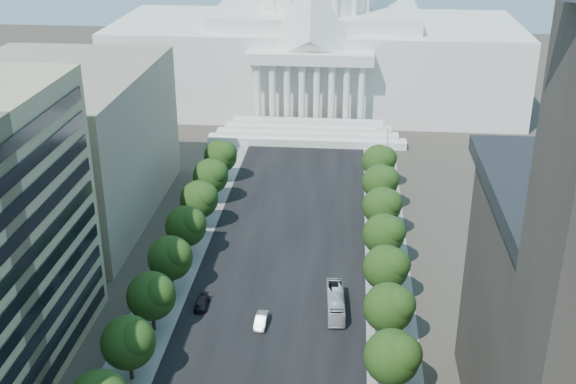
% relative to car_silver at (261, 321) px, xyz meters
% --- Properties ---
extents(road_asphalt, '(30.00, 260.00, 0.01)m').
position_rel_car_silver_xyz_m(road_asphalt, '(1.50, 27.16, -0.82)').
color(road_asphalt, black).
rests_on(road_asphalt, ground).
extents(sidewalk_left, '(8.00, 260.00, 0.02)m').
position_rel_car_silver_xyz_m(sidewalk_left, '(-17.50, 27.16, -0.82)').
color(sidewalk_left, gray).
rests_on(sidewalk_left, ground).
extents(sidewalk_right, '(8.00, 260.00, 0.02)m').
position_rel_car_silver_xyz_m(sidewalk_right, '(20.50, 27.16, -0.82)').
color(sidewalk_right, gray).
rests_on(sidewalk_right, ground).
extents(capitol, '(120.00, 56.00, 73.00)m').
position_rel_car_silver_xyz_m(capitol, '(1.50, 122.05, 19.19)').
color(capitol, white).
rests_on(capitol, ground).
extents(office_block_left_far, '(38.00, 52.00, 30.00)m').
position_rel_car_silver_xyz_m(office_block_left_far, '(-46.50, 37.16, 14.18)').
color(office_block_left_far, gray).
rests_on(office_block_left_far, ground).
extents(tree_l_d, '(7.79, 7.60, 9.97)m').
position_rel_car_silver_xyz_m(tree_l_d, '(-16.16, -15.03, 5.64)').
color(tree_l_d, '#33261C').
rests_on(tree_l_d, ground).
extents(tree_l_e, '(7.79, 7.60, 9.97)m').
position_rel_car_silver_xyz_m(tree_l_e, '(-16.16, -3.03, 5.64)').
color(tree_l_e, '#33261C').
rests_on(tree_l_e, ground).
extents(tree_l_f, '(7.79, 7.60, 9.97)m').
position_rel_car_silver_xyz_m(tree_l_f, '(-16.16, 8.97, 5.64)').
color(tree_l_f, '#33261C').
rests_on(tree_l_f, ground).
extents(tree_l_g, '(7.79, 7.60, 9.97)m').
position_rel_car_silver_xyz_m(tree_l_g, '(-16.16, 20.97, 5.64)').
color(tree_l_g, '#33261C').
rests_on(tree_l_g, ground).
extents(tree_l_h, '(7.79, 7.60, 9.97)m').
position_rel_car_silver_xyz_m(tree_l_h, '(-16.16, 32.97, 5.64)').
color(tree_l_h, '#33261C').
rests_on(tree_l_h, ground).
extents(tree_l_i, '(7.79, 7.60, 9.97)m').
position_rel_car_silver_xyz_m(tree_l_i, '(-16.16, 44.97, 5.64)').
color(tree_l_i, '#33261C').
rests_on(tree_l_i, ground).
extents(tree_l_j, '(7.79, 7.60, 9.97)m').
position_rel_car_silver_xyz_m(tree_l_j, '(-16.16, 56.97, 5.64)').
color(tree_l_j, '#33261C').
rests_on(tree_l_j, ground).
extents(tree_r_d, '(7.79, 7.60, 9.97)m').
position_rel_car_silver_xyz_m(tree_r_d, '(19.84, -15.03, 5.64)').
color(tree_r_d, '#33261C').
rests_on(tree_r_d, ground).
extents(tree_r_e, '(7.79, 7.60, 9.97)m').
position_rel_car_silver_xyz_m(tree_r_e, '(19.84, -3.03, 5.64)').
color(tree_r_e, '#33261C').
rests_on(tree_r_e, ground).
extents(tree_r_f, '(7.79, 7.60, 9.97)m').
position_rel_car_silver_xyz_m(tree_r_f, '(19.84, 8.97, 5.64)').
color(tree_r_f, '#33261C').
rests_on(tree_r_f, ground).
extents(tree_r_g, '(7.79, 7.60, 9.97)m').
position_rel_car_silver_xyz_m(tree_r_g, '(19.84, 20.97, 5.64)').
color(tree_r_g, '#33261C').
rests_on(tree_r_g, ground).
extents(tree_r_h, '(7.79, 7.60, 9.97)m').
position_rel_car_silver_xyz_m(tree_r_h, '(19.84, 32.97, 5.64)').
color(tree_r_h, '#33261C').
rests_on(tree_r_h, ground).
extents(tree_r_i, '(7.79, 7.60, 9.97)m').
position_rel_car_silver_xyz_m(tree_r_i, '(19.84, 44.97, 5.64)').
color(tree_r_i, '#33261C').
rests_on(tree_r_i, ground).
extents(tree_r_j, '(7.79, 7.60, 9.97)m').
position_rel_car_silver_xyz_m(tree_r_j, '(19.84, 56.97, 5.64)').
color(tree_r_j, '#33261C').
rests_on(tree_r_j, ground).
extents(streetlight_c, '(2.61, 0.44, 9.00)m').
position_rel_car_silver_xyz_m(streetlight_c, '(21.40, -2.84, 5.01)').
color(streetlight_c, gray).
rests_on(streetlight_c, ground).
extents(streetlight_d, '(2.61, 0.44, 9.00)m').
position_rel_car_silver_xyz_m(streetlight_d, '(21.40, 22.16, 5.01)').
color(streetlight_d, gray).
rests_on(streetlight_d, ground).
extents(streetlight_e, '(2.61, 0.44, 9.00)m').
position_rel_car_silver_xyz_m(streetlight_e, '(21.40, 47.16, 5.01)').
color(streetlight_e, gray).
rests_on(streetlight_e, ground).
extents(streetlight_f, '(2.61, 0.44, 9.00)m').
position_rel_car_silver_xyz_m(streetlight_f, '(21.40, 72.16, 5.01)').
color(streetlight_f, gray).
rests_on(streetlight_f, ground).
extents(car_silver, '(1.91, 5.01, 1.63)m').
position_rel_car_silver_xyz_m(car_silver, '(0.00, 0.00, 0.00)').
color(car_silver, '#96979D').
rests_on(car_silver, ground).
extents(car_dark_b, '(2.09, 4.94, 1.42)m').
position_rel_car_silver_xyz_m(car_dark_b, '(-10.38, 4.30, -0.10)').
color(car_dark_b, black).
rests_on(car_dark_b, ground).
extents(city_bus, '(3.40, 11.49, 3.16)m').
position_rel_car_silver_xyz_m(city_bus, '(11.53, 5.15, 0.76)').
color(city_bus, silver).
rests_on(city_bus, ground).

